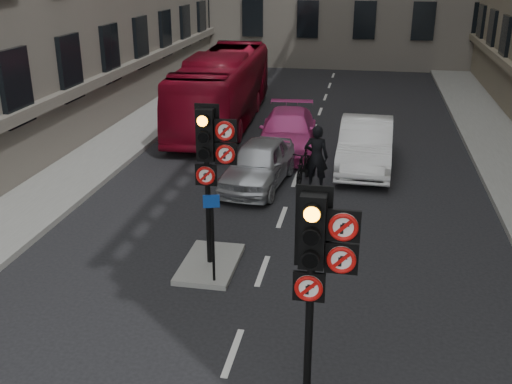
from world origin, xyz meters
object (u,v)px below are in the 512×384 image
(signal_near, at_px, (318,255))
(motorcyclist, at_px, (316,157))
(signal_far, at_px, (210,152))
(motorcycle, at_px, (304,166))
(car_white, at_px, (365,144))
(car_pink, at_px, (288,131))
(car_silver, at_px, (258,164))
(info_sign, at_px, (212,226))
(bus_red, at_px, (223,88))

(signal_near, bearing_deg, motorcyclist, 94.97)
(signal_far, relative_size, motorcycle, 1.99)
(signal_far, bearing_deg, car_white, 67.10)
(car_pink, bearing_deg, car_silver, -99.55)
(motorcyclist, height_order, info_sign, info_sign)
(signal_far, height_order, bus_red, signal_far)
(car_white, xyz_separation_m, motorcyclist, (-1.42, -2.17, 0.18))
(car_silver, relative_size, motorcyclist, 2.09)
(signal_far, height_order, car_silver, signal_far)
(car_silver, relative_size, car_white, 0.84)
(signal_far, distance_m, motorcyclist, 5.95)
(motorcycle, height_order, motorcyclist, motorcyclist)
(car_silver, relative_size, motorcycle, 2.25)
(car_silver, distance_m, bus_red, 7.57)
(car_silver, relative_size, info_sign, 2.06)
(car_silver, xyz_separation_m, motorcyclist, (1.73, 0.12, 0.28))
(signal_far, height_order, motorcycle, signal_far)
(motorcyclist, bearing_deg, motorcycle, -37.08)
(signal_near, distance_m, motorcycle, 10.05)
(signal_far, xyz_separation_m, car_white, (3.20, 7.57, -1.91))
(car_pink, height_order, bus_red, bus_red)
(car_white, xyz_separation_m, bus_red, (-5.92, 4.71, 0.67))
(motorcyclist, bearing_deg, car_pink, -65.25)
(car_white, distance_m, car_pink, 3.11)
(car_pink, relative_size, motorcyclist, 2.47)
(signal_far, height_order, info_sign, signal_far)
(info_sign, bearing_deg, bus_red, 86.58)
(motorcyclist, bearing_deg, bus_red, -52.56)
(car_silver, bearing_deg, motorcycle, 25.80)
(motorcycle, bearing_deg, bus_red, 128.36)
(motorcycle, bearing_deg, info_sign, -93.80)
(car_silver, xyz_separation_m, motorcycle, (1.32, 0.48, -0.15))
(motorcycle, xyz_separation_m, info_sign, (-1.16, -6.56, 0.84))
(car_pink, bearing_deg, bus_red, 130.20)
(signal_near, relative_size, motorcycle, 1.99)
(signal_near, distance_m, bus_red, 17.17)
(signal_near, xyz_separation_m, motorcyclist, (-0.82, 9.40, -1.62))
(signal_far, bearing_deg, signal_near, -56.98)
(signal_far, bearing_deg, bus_red, 102.52)
(signal_near, relative_size, signal_far, 1.00)
(car_white, height_order, motorcyclist, motorcyclist)
(motorcyclist, bearing_deg, car_white, -118.91)
(bus_red, bearing_deg, car_pink, -48.58)
(car_silver, distance_m, info_sign, 6.13)
(signal_far, distance_m, info_sign, 1.56)
(bus_red, height_order, motorcycle, bus_red)
(bus_red, height_order, motorcyclist, bus_red)
(signal_far, xyz_separation_m, car_pink, (0.44, 8.99, -2.01))
(motorcycle, bearing_deg, car_pink, 112.35)
(signal_far, xyz_separation_m, info_sign, (0.21, -0.80, -1.32))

